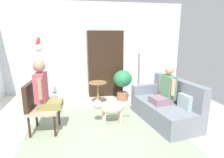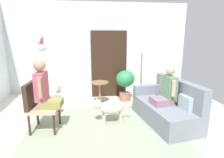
% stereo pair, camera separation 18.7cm
% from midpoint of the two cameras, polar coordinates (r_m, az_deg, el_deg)
% --- Properties ---
extents(ground_plane, '(6.65, 6.65, 0.00)m').
position_cam_midpoint_polar(ground_plane, '(3.78, -3.96, -15.81)').
color(ground_plane, beige).
extents(back_wall, '(5.96, 0.12, 2.82)m').
position_cam_midpoint_polar(back_wall, '(6.14, -7.19, 9.22)').
color(back_wall, silver).
rests_on(back_wall, ground).
extents(area_rug, '(2.93, 2.56, 0.01)m').
position_cam_midpoint_polar(area_rug, '(3.78, -4.01, -15.72)').
color(area_rug, gray).
rests_on(area_rug, ground).
extents(couch, '(1.05, 1.71, 0.91)m').
position_cam_midpoint_polar(couch, '(4.27, 14.80, -7.94)').
color(couch, slate).
rests_on(couch, ground).
extents(armchair, '(0.59, 0.60, 0.97)m').
position_cam_midpoint_polar(armchair, '(3.87, -23.08, -6.93)').
color(armchair, '#382316').
rests_on(armchair, ground).
extents(person_on_couch, '(0.51, 0.51, 0.81)m').
position_cam_midpoint_polar(person_on_couch, '(4.09, 14.72, -2.86)').
color(person_on_couch, gray).
extents(person_on_armchair, '(0.49, 0.50, 0.92)m').
position_cam_midpoint_polar(person_on_armchair, '(3.74, -21.32, -2.73)').
color(person_on_armchair, olive).
extents(round_end_table, '(0.46, 0.46, 0.64)m').
position_cam_midpoint_polar(round_end_table, '(4.94, -5.36, -3.56)').
color(round_end_table, olive).
rests_on(round_end_table, ground).
extents(dog, '(0.82, 0.31, 0.57)m').
position_cam_midpoint_polar(dog, '(3.97, -1.89, -8.63)').
color(dog, beige).
rests_on(dog, ground).
extents(bird_cage_stand, '(0.46, 0.46, 1.60)m').
position_cam_midpoint_polar(bird_cage_stand, '(5.14, -21.82, 2.03)').
color(bird_cage_stand, silver).
rests_on(bird_cage_stand, ground).
extents(parrot, '(0.17, 0.10, 0.18)m').
position_cam_midpoint_polar(parrot, '(5.06, -22.51, 10.60)').
color(parrot, red).
rests_on(parrot, bird_cage_stand).
extents(potted_plant, '(0.52, 0.52, 0.87)m').
position_cam_midpoint_polar(potted_plant, '(5.30, 2.27, -0.73)').
color(potted_plant, '#996047').
rests_on(potted_plant, ground).
extents(column_lamp, '(0.20, 0.20, 1.36)m').
position_cam_midpoint_polar(column_lamp, '(5.25, 7.98, 0.39)').
color(column_lamp, '#4C4742').
rests_on(column_lamp, ground).
extents(armoire_cabinet, '(1.04, 0.56, 1.95)m').
position_cam_midpoint_polar(armoire_cabinet, '(5.81, -3.14, 4.78)').
color(armoire_cabinet, black).
rests_on(armoire_cabinet, ground).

